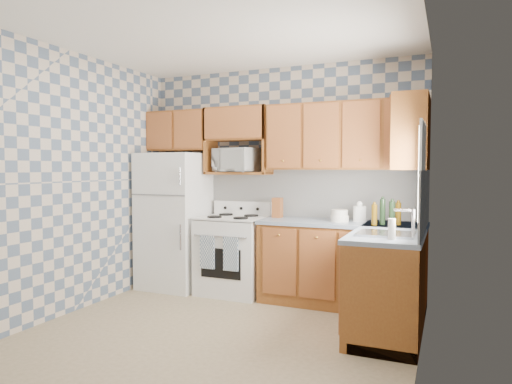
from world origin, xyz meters
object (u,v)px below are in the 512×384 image
electric_kettle (359,214)px  stove_body (233,256)px  microwave (237,160)px  refrigerator (175,221)px

electric_kettle → stove_body: bearing=-177.6°
stove_body → microwave: bearing=97.0°
refrigerator → stove_body: 0.89m
microwave → electric_kettle: size_ratio=3.05×
refrigerator → microwave: bearing=11.5°
stove_body → electric_kettle: 1.58m
microwave → electric_kettle: (1.50, -0.07, -0.59)m
electric_kettle → microwave: bearing=177.2°
refrigerator → microwave: microwave is taller
refrigerator → microwave: size_ratio=3.23×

